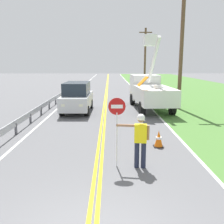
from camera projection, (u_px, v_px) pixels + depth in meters
grass_verge_right at (224, 98)px, 24.52m from camera, size 16.00×110.00×0.01m
centerline_yellow_left at (105, 99)px, 24.41m from camera, size 0.11×110.00×0.01m
centerline_yellow_right at (107, 99)px, 24.41m from camera, size 0.11×110.00×0.01m
edge_line_right at (142, 98)px, 24.45m from camera, size 0.12×110.00×0.01m
edge_line_left at (69, 99)px, 24.38m from camera, size 0.12×110.00×0.01m
flagger_worker at (140, 137)px, 8.13m from camera, size 1.08×0.30×1.83m
stop_sign_paddle at (117, 117)px, 8.10m from camera, size 0.56×0.04×2.33m
utility_bucket_truck at (149, 90)px, 18.96m from camera, size 2.69×6.92×5.50m
oncoming_suv_nearest at (77, 97)px, 17.61m from camera, size 1.97×4.63×2.10m
utility_pole_near at (182, 46)px, 18.16m from camera, size 1.80×0.28×8.95m
utility_pole_mid at (145, 57)px, 35.24m from camera, size 1.80×0.28×8.20m
traffic_cone_lead at (159, 139)px, 10.31m from camera, size 0.40×0.40×0.70m
guardrail_left_shoulder at (52, 100)px, 19.95m from camera, size 0.10×32.00×0.71m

